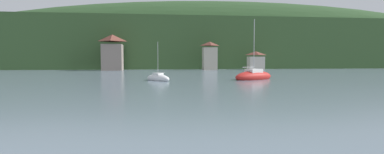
# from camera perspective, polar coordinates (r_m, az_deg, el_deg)

# --- Properties ---
(wooded_hillside) EXTENTS (352.00, 47.12, 41.95)m
(wooded_hillside) POSITION_cam_1_polar(r_m,az_deg,el_deg) (123.65, 1.91, 5.10)
(wooded_hillside) COLOR #38562D
(wooded_hillside) RESTS_ON ground_plane
(shore_building_west) EXTENTS (5.80, 6.23, 10.05)m
(shore_building_west) POSITION_cam_1_polar(r_m,az_deg,el_deg) (90.29, -14.40, 4.30)
(shore_building_west) COLOR gray
(shore_building_west) RESTS_ON ground_plane
(shore_building_westcentral) EXTENTS (4.12, 3.52, 8.17)m
(shore_building_westcentral) POSITION_cam_1_polar(r_m,az_deg,el_deg) (89.86, 3.27, 3.83)
(shore_building_westcentral) COLOR #BCB29E
(shore_building_westcentral) RESTS_ON ground_plane
(shore_building_central) EXTENTS (4.72, 3.32, 5.43)m
(shore_building_central) POSITION_cam_1_polar(r_m,az_deg,el_deg) (93.31, 11.65, 2.93)
(shore_building_central) COLOR beige
(shore_building_central) RESTS_ON ground_plane
(sailboat_far_0) EXTENTS (4.34, 5.06, 6.24)m
(sailboat_far_0) POSITION_cam_1_polar(r_m,az_deg,el_deg) (47.37, -6.27, -0.24)
(sailboat_far_0) COLOR white
(sailboat_far_0) RESTS_ON ground_plane
(sailboat_far_4) EXTENTS (8.08, 6.12, 10.12)m
(sailboat_far_4) POSITION_cam_1_polar(r_m,az_deg,el_deg) (50.61, 11.27, 0.13)
(sailboat_far_4) COLOR red
(sailboat_far_4) RESTS_ON ground_plane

